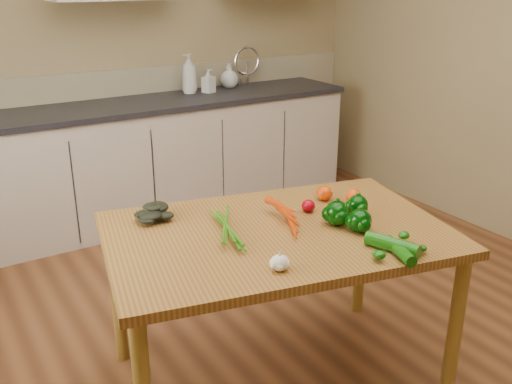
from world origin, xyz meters
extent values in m
cube|color=brown|center=(0.00, 0.00, -0.01)|extent=(4.00, 5.00, 0.02)
cube|color=tan|center=(0.00, 2.51, 1.30)|extent=(4.00, 0.02, 2.60)
cube|color=tan|center=(0.00, 2.48, 0.55)|extent=(3.98, 0.03, 1.10)
cube|color=#BFB09F|center=(0.20, 2.19, 0.43)|extent=(2.80, 0.60, 0.86)
cube|color=#26252A|center=(0.20, 2.19, 0.88)|extent=(2.84, 0.64, 0.04)
cube|color=#99999E|center=(0.98, 2.19, 0.84)|extent=(0.55, 0.42, 0.10)
cylinder|color=silver|center=(0.98, 2.37, 1.02)|extent=(0.02, 0.02, 0.24)
cube|color=#9A662C|center=(-0.25, 0.06, 0.74)|extent=(1.58, 1.19, 0.04)
cylinder|color=olive|center=(0.29, -0.46, 0.36)|extent=(0.06, 0.06, 0.72)
cylinder|color=olive|center=(-0.80, 0.59, 0.36)|extent=(0.06, 0.06, 0.72)
cylinder|color=olive|center=(0.46, 0.31, 0.36)|extent=(0.06, 0.06, 0.72)
imported|color=silver|center=(0.42, 2.31, 1.05)|extent=(0.14, 0.14, 0.30)
imported|color=silver|center=(0.56, 2.25, 0.99)|extent=(0.11, 0.11, 0.18)
imported|color=silver|center=(0.81, 2.36, 1.00)|extent=(0.20, 0.20, 0.19)
ellipsoid|color=white|center=(-0.44, -0.23, 0.79)|extent=(0.07, 0.07, 0.06)
sphere|color=#023003|center=(-0.01, -0.03, 0.81)|extent=(0.11, 0.11, 0.11)
sphere|color=#023003|center=(0.14, 0.01, 0.80)|extent=(0.09, 0.09, 0.09)
sphere|color=#023003|center=(0.03, -0.13, 0.81)|extent=(0.10, 0.10, 0.10)
ellipsoid|color=#9A0210|center=(-0.03, 0.15, 0.79)|extent=(0.06, 0.06, 0.06)
ellipsoid|color=#DD3D05|center=(0.12, 0.23, 0.79)|extent=(0.08, 0.08, 0.07)
ellipsoid|color=#DD3D05|center=(0.22, 0.13, 0.79)|extent=(0.07, 0.07, 0.07)
cylinder|color=#0D4B08|center=(0.01, -0.34, 0.79)|extent=(0.13, 0.22, 0.06)
cylinder|color=#0D4B08|center=(0.00, -0.38, 0.78)|extent=(0.10, 0.19, 0.05)
camera|label=1|loc=(-1.48, -1.74, 1.75)|focal=40.00mm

